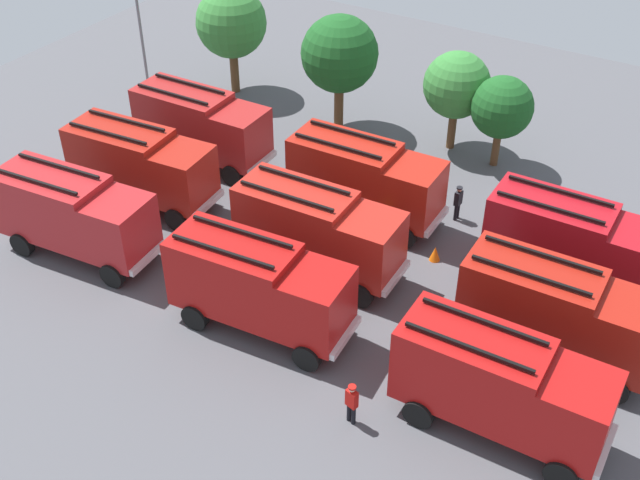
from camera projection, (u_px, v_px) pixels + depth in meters
The scene contains 22 objects.
ground_plane at pixel (320, 266), 34.14m from camera, with size 56.48×56.48×0.00m, color #4C4C51.
fire_truck_0 at pixel (74, 213), 33.61m from camera, with size 7.39×3.28×3.88m.
fire_truck_1 at pixel (259, 284), 29.80m from camera, with size 7.37×3.22×3.88m.
fire_truck_2 at pixel (501, 383), 25.77m from camera, with size 7.24×2.84×3.88m.
fire_truck_3 at pixel (140, 163), 36.86m from camera, with size 7.38×3.24×3.88m.
fire_truck_4 at pixel (318, 228), 32.69m from camera, with size 7.28×2.96×3.88m.
fire_truck_5 at pixel (557, 310), 28.63m from camera, with size 7.25×2.87×3.88m.
fire_truck_6 at pixel (201, 124), 39.97m from camera, with size 7.25×2.87×3.88m.
fire_truck_7 at pixel (365, 177), 35.89m from camera, with size 7.26×2.90×3.88m.
fire_truck_8 at pixel (573, 241), 32.01m from camera, with size 7.23×2.82×3.88m.
firefighter_0 at pixel (458, 201), 36.41m from camera, with size 0.28×0.44×1.75m.
firefighter_2 at pixel (375, 229), 34.66m from camera, with size 0.34×0.47×1.73m.
firefighter_3 at pixel (554, 220), 35.31m from camera, with size 0.48×0.43×1.64m.
firefighter_4 at pixel (352, 402), 26.66m from camera, with size 0.47×0.34×1.73m.
tree_0 at pixel (231, 23), 45.29m from camera, with size 4.09×4.09×6.34m.
tree_1 at pixel (340, 54), 41.63m from camera, with size 4.13×4.13×6.40m.
tree_2 at pixel (457, 85), 40.24m from camera, with size 3.45×3.45×5.34m.
tree_3 at pixel (502, 108), 39.00m from camera, with size 3.12×3.12×4.84m.
traffic_cone_0 at pixel (243, 131), 43.00m from camera, with size 0.51×0.51×0.73m, color #F2600C.
traffic_cone_1 at pixel (435, 253), 34.29m from camera, with size 0.48×0.48×0.69m, color #F2600C.
traffic_cone_2 at pixel (212, 181), 39.03m from camera, with size 0.44×0.44×0.63m, color #F2600C.
lamppost at pixel (142, 37), 43.69m from camera, with size 0.36×0.36×7.33m.
Camera 1 is at (13.86, -22.87, 21.26)m, focal length 44.40 mm.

